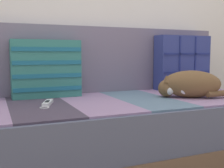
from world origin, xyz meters
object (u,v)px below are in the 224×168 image
Objects in this scene: throw_pillow_quilted at (182,63)px; throw_pillow_striped at (46,69)px; couch at (116,132)px; sleeping_cat at (189,85)px; game_remote_near at (48,103)px.

throw_pillow_striped is at bearing -179.97° from throw_pillow_quilted.
couch is 4.61× the size of throw_pillow_quilted.
throw_pillow_striped reaches higher than couch.
couch is 4.94× the size of sleeping_cat.
sleeping_cat is at bearing -17.25° from couch.
couch is 0.48m from game_remote_near.
throw_pillow_striped is (-1.04, -0.00, -0.03)m from throw_pillow_quilted.
game_remote_near is (-0.43, -0.05, 0.22)m from couch.
couch is at bearing -31.77° from throw_pillow_striped.
sleeping_cat is at bearing -5.94° from game_remote_near.
throw_pillow_striped is 0.90m from sleeping_cat.
couch is at bearing -160.34° from throw_pillow_quilted.
throw_pillow_striped is 2.05× the size of game_remote_near.
throw_pillow_quilted is at bearing 58.68° from sleeping_cat.
throw_pillow_striped is (-0.38, 0.23, 0.39)m from couch.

